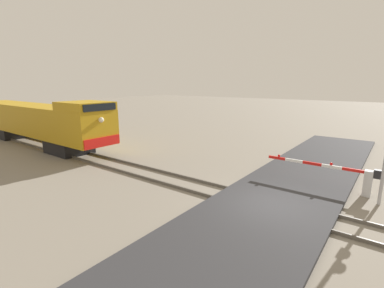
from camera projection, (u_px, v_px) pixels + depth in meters
ground_plane at (271, 207)px, 11.99m from camera, size 160.00×160.00×0.00m
rail_track_left at (265, 212)px, 11.41m from camera, size 0.08×80.00×0.15m
rail_track_right at (277, 200)px, 12.53m from camera, size 0.08×80.00×0.15m
road_surface at (271, 206)px, 11.97m from camera, size 36.00×5.03×0.16m
locomotive at (36, 120)px, 23.77m from camera, size 2.89×19.15×4.00m
crossing_gate at (353, 176)px, 13.39m from camera, size 0.36×5.40×1.36m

